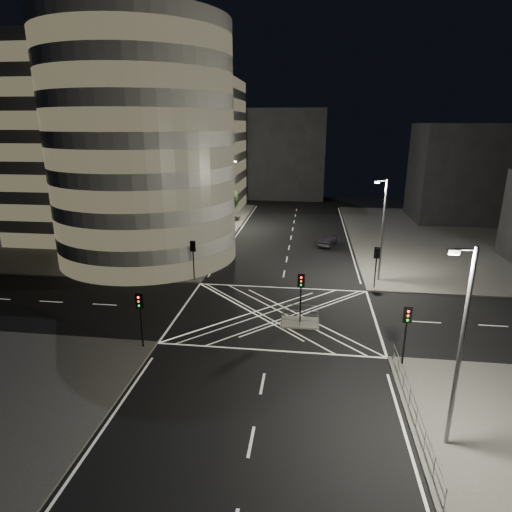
# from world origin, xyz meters

# --- Properties ---
(ground) EXTENTS (120.00, 120.00, 0.00)m
(ground) POSITION_xyz_m (0.00, 0.00, 0.00)
(ground) COLOR black
(ground) RESTS_ON ground
(sidewalk_far_left) EXTENTS (42.00, 42.00, 0.15)m
(sidewalk_far_left) POSITION_xyz_m (-29.00, 27.00, 0.07)
(sidewalk_far_left) COLOR #4E4C49
(sidewalk_far_left) RESTS_ON ground
(sidewalk_far_right) EXTENTS (42.00, 42.00, 0.15)m
(sidewalk_far_right) POSITION_xyz_m (29.00, 27.00, 0.07)
(sidewalk_far_right) COLOR #4E4C49
(sidewalk_far_right) RESTS_ON ground
(central_island) EXTENTS (3.00, 2.00, 0.15)m
(central_island) POSITION_xyz_m (2.00, -1.50, 0.07)
(central_island) COLOR slate
(central_island) RESTS_ON ground
(office_tower_curved) EXTENTS (30.00, 29.00, 27.20)m
(office_tower_curved) POSITION_xyz_m (-20.74, 18.74, 12.65)
(office_tower_curved) COLOR #999690
(office_tower_curved) RESTS_ON sidewalk_far_left
(office_block_rear) EXTENTS (24.00, 16.00, 22.00)m
(office_block_rear) POSITION_xyz_m (-22.00, 42.00, 11.15)
(office_block_rear) COLOR #999690
(office_block_rear) RESTS_ON sidewalk_far_left
(building_right_far) EXTENTS (14.00, 12.00, 15.00)m
(building_right_far) POSITION_xyz_m (26.00, 40.00, 7.65)
(building_right_far) COLOR black
(building_right_far) RESTS_ON sidewalk_far_right
(building_far_end) EXTENTS (18.00, 8.00, 18.00)m
(building_far_end) POSITION_xyz_m (-4.00, 58.00, 9.00)
(building_far_end) COLOR black
(building_far_end) RESTS_ON ground
(tree_a) EXTENTS (4.78, 4.78, 6.91)m
(tree_a) POSITION_xyz_m (-10.50, 9.00, 4.31)
(tree_a) COLOR black
(tree_a) RESTS_ON sidewalk_far_left
(tree_b) EXTENTS (4.19, 4.19, 7.20)m
(tree_b) POSITION_xyz_m (-10.50, 15.00, 4.93)
(tree_b) COLOR black
(tree_b) RESTS_ON sidewalk_far_left
(tree_c) EXTENTS (3.94, 3.94, 6.59)m
(tree_c) POSITION_xyz_m (-10.50, 21.00, 4.46)
(tree_c) COLOR black
(tree_c) RESTS_ON sidewalk_far_left
(tree_d) EXTENTS (4.84, 4.84, 7.33)m
(tree_d) POSITION_xyz_m (-10.50, 27.00, 4.69)
(tree_d) COLOR black
(tree_d) RESTS_ON sidewalk_far_left
(tree_e) EXTENTS (3.58, 3.58, 5.68)m
(tree_e) POSITION_xyz_m (-10.50, 33.00, 3.76)
(tree_e) COLOR black
(tree_e) RESTS_ON sidewalk_far_left
(traffic_signal_fl) EXTENTS (0.55, 0.22, 4.00)m
(traffic_signal_fl) POSITION_xyz_m (-8.80, 6.80, 2.91)
(traffic_signal_fl) COLOR black
(traffic_signal_fl) RESTS_ON sidewalk_far_left
(traffic_signal_nl) EXTENTS (0.55, 0.22, 4.00)m
(traffic_signal_nl) POSITION_xyz_m (-8.80, -6.80, 2.91)
(traffic_signal_nl) COLOR black
(traffic_signal_nl) RESTS_ON sidewalk_near_left
(traffic_signal_fr) EXTENTS (0.55, 0.22, 4.00)m
(traffic_signal_fr) POSITION_xyz_m (8.80, 6.80, 2.91)
(traffic_signal_fr) COLOR black
(traffic_signal_fr) RESTS_ON sidewalk_far_right
(traffic_signal_nr) EXTENTS (0.55, 0.22, 4.00)m
(traffic_signal_nr) POSITION_xyz_m (8.80, -6.80, 2.91)
(traffic_signal_nr) COLOR black
(traffic_signal_nr) RESTS_ON sidewalk_near_right
(traffic_signal_island) EXTENTS (0.55, 0.22, 4.00)m
(traffic_signal_island) POSITION_xyz_m (2.00, -1.50, 2.91)
(traffic_signal_island) COLOR black
(traffic_signal_island) RESTS_ON central_island
(street_lamp_left_near) EXTENTS (1.25, 0.25, 10.00)m
(street_lamp_left_near) POSITION_xyz_m (-9.44, 12.00, 5.54)
(street_lamp_left_near) COLOR slate
(street_lamp_left_near) RESTS_ON sidewalk_far_left
(street_lamp_left_far) EXTENTS (1.25, 0.25, 10.00)m
(street_lamp_left_far) POSITION_xyz_m (-9.44, 30.00, 5.54)
(street_lamp_left_far) COLOR slate
(street_lamp_left_far) RESTS_ON sidewalk_far_left
(street_lamp_right_far) EXTENTS (1.25, 0.25, 10.00)m
(street_lamp_right_far) POSITION_xyz_m (9.44, 9.00, 5.54)
(street_lamp_right_far) COLOR slate
(street_lamp_right_far) RESTS_ON sidewalk_far_right
(street_lamp_right_near) EXTENTS (1.25, 0.25, 10.00)m
(street_lamp_right_near) POSITION_xyz_m (9.44, -14.00, 5.54)
(street_lamp_right_near) COLOR slate
(street_lamp_right_near) RESTS_ON sidewalk_near_right
(railing_near_right) EXTENTS (0.06, 11.70, 1.10)m
(railing_near_right) POSITION_xyz_m (8.30, -12.15, 0.70)
(railing_near_right) COLOR slate
(railing_near_right) RESTS_ON sidewalk_near_right
(railing_island_south) EXTENTS (2.80, 0.06, 1.10)m
(railing_island_south) POSITION_xyz_m (2.00, -2.40, 0.70)
(railing_island_south) COLOR slate
(railing_island_south) RESTS_ON central_island
(railing_island_north) EXTENTS (2.80, 0.06, 1.10)m
(railing_island_north) POSITION_xyz_m (2.00, -0.60, 0.70)
(railing_island_north) COLOR slate
(railing_island_north) RESTS_ON central_island
(sedan) EXTENTS (2.66, 4.53, 1.41)m
(sedan) POSITION_xyz_m (4.90, 21.49, 0.70)
(sedan) COLOR black
(sedan) RESTS_ON ground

